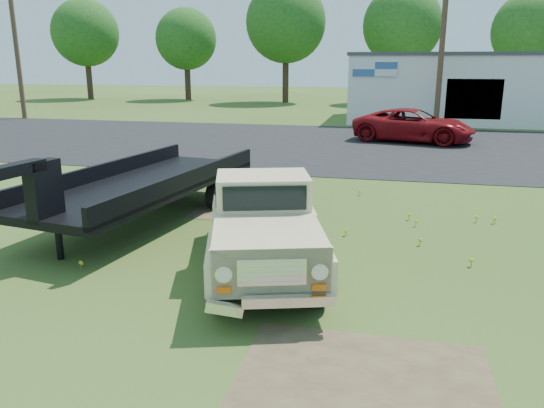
# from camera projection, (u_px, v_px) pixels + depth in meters

# --- Properties ---
(ground) EXTENTS (140.00, 140.00, 0.00)m
(ground) POSITION_uv_depth(u_px,v_px,m) (289.00, 271.00, 9.48)
(ground) COLOR #324A17
(ground) RESTS_ON ground
(asphalt_lot) EXTENTS (90.00, 14.00, 0.02)m
(asphalt_lot) POSITION_uv_depth(u_px,v_px,m) (353.00, 146.00, 23.61)
(asphalt_lot) COLOR black
(asphalt_lot) RESTS_ON ground
(dirt_patch_a) EXTENTS (3.00, 2.00, 0.01)m
(dirt_patch_a) POSITION_uv_depth(u_px,v_px,m) (364.00, 376.00, 6.34)
(dirt_patch_a) COLOR brown
(dirt_patch_a) RESTS_ON ground
(dirt_patch_b) EXTENTS (2.20, 1.60, 0.01)m
(dirt_patch_b) POSITION_uv_depth(u_px,v_px,m) (237.00, 212.00, 13.20)
(dirt_patch_b) COLOR brown
(dirt_patch_b) RESTS_ON ground
(commercial_building) EXTENTS (14.20, 8.20, 4.15)m
(commercial_building) POSITION_uv_depth(u_px,v_px,m) (466.00, 87.00, 33.07)
(commercial_building) COLOR silver
(commercial_building) RESTS_ON ground
(utility_pole_west) EXTENTS (1.60, 0.30, 9.00)m
(utility_pole_west) POSITION_uv_depth(u_px,v_px,m) (16.00, 46.00, 33.69)
(utility_pole_west) COLOR #453220
(utility_pole_west) RESTS_ON ground
(utility_pole_mid) EXTENTS (1.60, 0.30, 9.00)m
(utility_pole_mid) POSITION_uv_depth(u_px,v_px,m) (442.00, 42.00, 28.14)
(utility_pole_mid) COLOR #453220
(utility_pole_mid) RESTS_ON ground
(treeline_a) EXTENTS (6.40, 6.40, 9.52)m
(treeline_a) POSITION_uv_depth(u_px,v_px,m) (85.00, 33.00, 51.47)
(treeline_a) COLOR #3A271A
(treeline_a) RESTS_ON ground
(treeline_b) EXTENTS (5.76, 5.76, 8.57)m
(treeline_b) POSITION_uv_depth(u_px,v_px,m) (186.00, 39.00, 50.45)
(treeline_b) COLOR #3A271A
(treeline_b) RESTS_ON ground
(treeline_c) EXTENTS (7.04, 7.04, 10.47)m
(treeline_c) POSITION_uv_depth(u_px,v_px,m) (286.00, 22.00, 46.57)
(treeline_c) COLOR #3A271A
(treeline_c) RESTS_ON ground
(treeline_d) EXTENTS (6.72, 6.72, 10.00)m
(treeline_d) POSITION_uv_depth(u_px,v_px,m) (402.00, 25.00, 45.47)
(treeline_d) COLOR #3A271A
(treeline_d) RESTS_ON ground
(treeline_e) EXTENTS (6.08, 6.08, 9.04)m
(treeline_e) POSITION_uv_depth(u_px,v_px,m) (531.00, 31.00, 42.09)
(treeline_e) COLOR #3A271A
(treeline_e) RESTS_ON ground
(vintage_pickup_truck) EXTENTS (3.21, 5.20, 1.76)m
(vintage_pickup_truck) POSITION_uv_depth(u_px,v_px,m) (263.00, 223.00, 9.33)
(vintage_pickup_truck) COLOR tan
(vintage_pickup_truck) RESTS_ON ground
(flatbed_trailer) EXTENTS (3.58, 7.60, 1.99)m
(flatbed_trailer) POSITION_uv_depth(u_px,v_px,m) (144.00, 179.00, 12.29)
(flatbed_trailer) COLOR black
(flatbed_trailer) RESTS_ON ground
(red_pickup) EXTENTS (5.86, 3.67, 1.51)m
(red_pickup) POSITION_uv_depth(u_px,v_px,m) (414.00, 126.00, 24.51)
(red_pickup) COLOR maroon
(red_pickup) RESTS_ON ground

